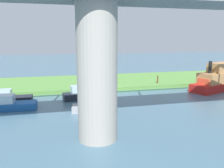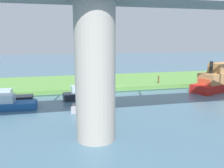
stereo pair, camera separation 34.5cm
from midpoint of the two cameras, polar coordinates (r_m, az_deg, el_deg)
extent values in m
plane|color=#476B7F|center=(31.00, -2.78, -1.93)|extent=(160.00, 160.00, 0.00)
cube|color=#5B9342|center=(36.73, -4.61, 0.49)|extent=(80.00, 12.00, 0.50)
cylinder|color=#9E998E|center=(15.69, -4.27, 2.51)|extent=(2.72, 2.72, 9.25)
cylinder|color=#2D334C|center=(32.80, -1.80, 0.19)|extent=(0.29, 0.29, 0.55)
cylinder|color=blue|center=(32.70, -1.80, 1.17)|extent=(0.50, 0.50, 0.60)
sphere|color=tan|center=(32.63, -1.81, 1.90)|extent=(0.24, 0.24, 0.24)
cylinder|color=brown|center=(34.90, 10.80, 1.11)|extent=(0.20, 0.20, 1.10)
cube|color=red|center=(34.75, 23.70, -0.55)|extent=(8.39, 5.17, 1.06)
cube|color=#B27F4C|center=(34.91, 24.25, 1.53)|extent=(6.80, 4.39, 1.42)
cube|color=#B27F4C|center=(35.27, 24.96, 3.74)|extent=(4.43, 3.23, 1.24)
cylinder|color=black|center=(33.02, 22.55, 3.81)|extent=(0.44, 0.44, 1.59)
cube|color=#D84C2D|center=(32.84, 21.80, 0.62)|extent=(1.87, 1.97, 0.80)
cube|color=#1E232D|center=(27.61, -7.19, -2.82)|extent=(4.96, 2.25, 0.75)
cube|color=silver|center=(27.30, -8.53, -1.30)|extent=(1.87, 1.56, 0.85)
cube|color=#99999E|center=(22.76, -4.89, -5.92)|extent=(4.31, 2.17, 0.64)
cube|color=silver|center=(22.59, -6.32, -4.27)|extent=(1.67, 1.42, 0.73)
cube|color=#195199|center=(25.32, -23.51, -4.98)|extent=(4.69, 1.92, 0.72)
cube|color=silver|center=(25.28, -24.99, -3.33)|extent=(1.73, 1.41, 0.82)
cube|color=#1E232D|center=(27.83, -24.00, -3.62)|extent=(4.70, 1.71, 0.73)
cube|color=silver|center=(27.78, -25.39, -2.10)|extent=(1.70, 1.35, 0.83)
camera|label=1|loc=(0.17, -90.38, -0.07)|focal=37.46mm
camera|label=2|loc=(0.17, 89.62, 0.07)|focal=37.46mm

